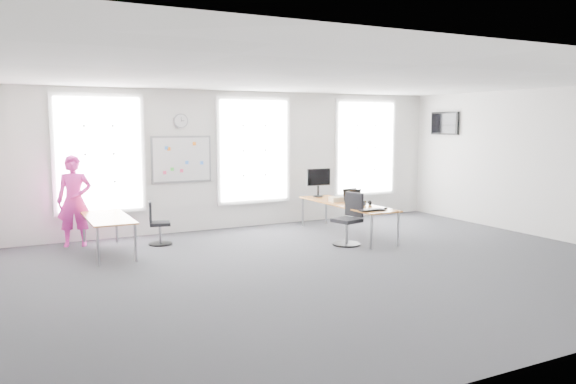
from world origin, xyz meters
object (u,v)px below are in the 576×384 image
chair_right (349,222)px  keyboard (372,210)px  desk_right (346,205)px  chair_left (157,226)px  person (74,201)px  headphones (367,203)px  desk_left (107,220)px  monitor (319,180)px

chair_right → keyboard: (0.32, -0.29, 0.25)m
chair_right → desk_right: bearing=135.4°
chair_left → keyboard: chair_left is taller
person → headphones: size_ratio=10.12×
desk_right → desk_left: size_ratio=1.52×
desk_right → monitor: monitor is taller
keyboard → monitor: bearing=93.3°
desk_right → desk_left: bearing=173.0°
desk_right → person: 5.31m
desk_left → chair_left: size_ratio=2.15×
desk_left → person: (-0.44, 0.88, 0.25)m
desk_right → monitor: 1.23m
headphones → desk_right: bearing=102.2°
chair_right → chair_left: chair_right is taller
chair_right → chair_left: size_ratio=1.18×
desk_right → chair_right: size_ratio=2.78×
desk_left → chair_right: 4.42m
desk_left → keyboard: (4.51, -1.67, 0.08)m
desk_right → chair_right: bearing=-120.1°
headphones → monitor: 1.66m
desk_left → person: size_ratio=1.05×
chair_left → headphones: bearing=-96.6°
person → desk_right: bearing=-2.0°
desk_right → person: size_ratio=1.60×
desk_right → person: person is taller
chair_right → monitor: (0.47, 1.96, 0.61)m
chair_left → monitor: bearing=-73.3°
desk_right → headphones: size_ratio=16.22×
desk_right → keyboard: (-0.15, -1.09, 0.06)m
person → monitor: (5.11, -0.30, 0.19)m
chair_right → keyboard: 0.50m
desk_right → chair_left: bearing=166.9°
headphones → monitor: (-0.18, 1.62, 0.33)m
desk_left → keyboard: size_ratio=3.76×
chair_left → keyboard: (3.56, -1.95, 0.31)m
keyboard → monitor: monitor is taller
person → keyboard: person is taller
chair_right → monitor: monitor is taller
desk_left → chair_right: (4.19, -1.37, -0.17)m
chair_left → headphones: (3.89, -1.32, 0.35)m
desk_right → person: bearing=164.1°
chair_left → person: (-1.39, 0.60, 0.49)m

